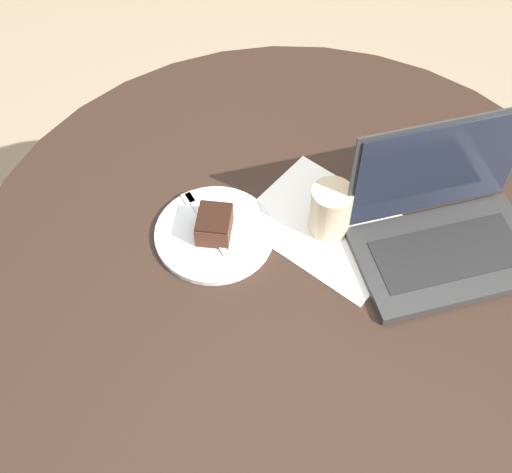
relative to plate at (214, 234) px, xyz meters
The scene contains 8 objects.
ground_plane 0.76m from the plate, 20.08° to the left, with size 12.00×12.00×0.00m, color gray.
dining_table 0.23m from the plate, 20.08° to the left, with size 1.26×1.26×0.73m.
paper_document 0.22m from the plate, 47.28° to the left, with size 0.31×0.24×0.00m.
plate is the anchor object (origin of this frame).
cake_slice 0.03m from the plate, 20.36° to the left, with size 0.10×0.10×0.05m.
fork 0.05m from the plate, 166.69° to the left, with size 0.17×0.08×0.00m.
coffee_glass 0.23m from the plate, 46.38° to the left, with size 0.08×0.08×0.11m.
laptop 0.43m from the plate, 38.75° to the left, with size 0.37×0.40×0.26m.
Camera 1 is at (0.44, -0.62, 1.84)m, focal length 50.00 mm.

